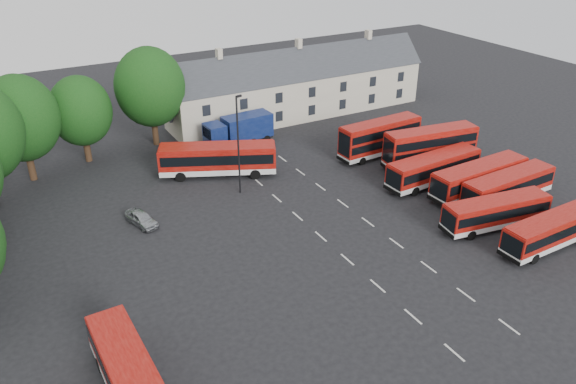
{
  "coord_description": "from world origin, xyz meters",
  "views": [
    {
      "loc": [
        -22.51,
        -32.4,
        25.66
      ],
      "look_at": [
        -0.48,
        6.94,
        2.2
      ],
      "focal_mm": 35.0,
      "sensor_mm": 36.0,
      "label": 1
    }
  ],
  "objects_px": {
    "box_truck": "(239,129)",
    "silver_car": "(141,218)",
    "lamppost": "(238,143)",
    "bus_row_a": "(553,229)",
    "bus_dd_south": "(430,145)",
    "bus_west": "(131,378)"
  },
  "relations": [
    {
      "from": "lamppost",
      "to": "bus_row_a",
      "type": "bearing_deg",
      "value": -49.53
    },
    {
      "from": "bus_west",
      "to": "silver_car",
      "type": "bearing_deg",
      "value": -19.15
    },
    {
      "from": "bus_west",
      "to": "box_truck",
      "type": "height_order",
      "value": "box_truck"
    },
    {
      "from": "bus_west",
      "to": "box_truck",
      "type": "relative_size",
      "value": 1.29
    },
    {
      "from": "silver_car",
      "to": "lamppost",
      "type": "height_order",
      "value": "lamppost"
    },
    {
      "from": "bus_dd_south",
      "to": "bus_row_a",
      "type": "bearing_deg",
      "value": -88.74
    },
    {
      "from": "silver_car",
      "to": "lamppost",
      "type": "distance_m",
      "value": 11.38
    },
    {
      "from": "bus_west",
      "to": "box_truck",
      "type": "xyz_separation_m",
      "value": [
        21.4,
        31.74,
        0.2
      ]
    },
    {
      "from": "bus_dd_south",
      "to": "box_truck",
      "type": "bearing_deg",
      "value": 143.76
    },
    {
      "from": "bus_dd_south",
      "to": "bus_west",
      "type": "relative_size",
      "value": 1.0
    },
    {
      "from": "bus_west",
      "to": "lamppost",
      "type": "xyz_separation_m",
      "value": [
        16.35,
        20.75,
        3.49
      ]
    },
    {
      "from": "box_truck",
      "to": "bus_row_a",
      "type": "bearing_deg",
      "value": -71.19
    },
    {
      "from": "bus_west",
      "to": "silver_car",
      "type": "distance_m",
      "value": 20.31
    },
    {
      "from": "box_truck",
      "to": "silver_car",
      "type": "bearing_deg",
      "value": -144.53
    },
    {
      "from": "silver_car",
      "to": "bus_row_a",
      "type": "bearing_deg",
      "value": -51.93
    },
    {
      "from": "box_truck",
      "to": "lamppost",
      "type": "xyz_separation_m",
      "value": [
        -5.05,
        -10.99,
        3.29
      ]
    },
    {
      "from": "bus_row_a",
      "to": "bus_dd_south",
      "type": "bearing_deg",
      "value": 81.7
    },
    {
      "from": "bus_row_a",
      "to": "box_truck",
      "type": "relative_size",
      "value": 1.22
    },
    {
      "from": "bus_west",
      "to": "lamppost",
      "type": "bearing_deg",
      "value": -40.02
    },
    {
      "from": "bus_dd_south",
      "to": "box_truck",
      "type": "height_order",
      "value": "bus_dd_south"
    },
    {
      "from": "bus_dd_south",
      "to": "lamppost",
      "type": "xyz_separation_m",
      "value": [
        -20.49,
        4.25,
        2.87
      ]
    },
    {
      "from": "bus_row_a",
      "to": "box_truck",
      "type": "bearing_deg",
      "value": 111.08
    }
  ]
}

